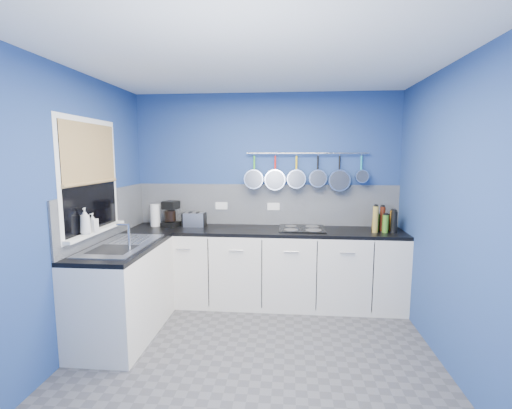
% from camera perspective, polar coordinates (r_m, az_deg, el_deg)
% --- Properties ---
extents(floor, '(3.20, 3.00, 0.02)m').
position_cam_1_polar(floor, '(3.45, -0.34, -23.02)').
color(floor, '#47474C').
rests_on(floor, ground).
extents(ceiling, '(3.20, 3.00, 0.02)m').
position_cam_1_polar(ceiling, '(3.06, -0.38, 22.02)').
color(ceiling, white).
rests_on(ceiling, ground).
extents(wall_back, '(3.20, 0.02, 2.50)m').
position_cam_1_polar(wall_back, '(4.50, 1.52, 1.28)').
color(wall_back, navy).
rests_on(wall_back, ground).
extents(wall_front, '(3.20, 0.02, 2.50)m').
position_cam_1_polar(wall_front, '(1.55, -5.90, -11.17)').
color(wall_front, navy).
rests_on(wall_front, ground).
extents(wall_left, '(0.02, 3.00, 2.50)m').
position_cam_1_polar(wall_left, '(3.55, -27.22, -1.30)').
color(wall_left, navy).
rests_on(wall_left, ground).
extents(wall_right, '(0.02, 3.00, 2.50)m').
position_cam_1_polar(wall_right, '(3.27, 28.98, -2.10)').
color(wall_right, navy).
rests_on(wall_right, ground).
extents(backsplash_back, '(3.20, 0.02, 0.50)m').
position_cam_1_polar(backsplash_back, '(4.49, 1.50, -0.02)').
color(backsplash_back, gray).
rests_on(backsplash_back, wall_back).
extents(backsplash_left, '(0.02, 1.80, 0.50)m').
position_cam_1_polar(backsplash_left, '(4.06, -22.36, -1.41)').
color(backsplash_left, gray).
rests_on(backsplash_left, wall_left).
extents(cabinet_run_back, '(3.20, 0.60, 0.86)m').
position_cam_1_polar(cabinet_run_back, '(4.37, 1.21, -9.93)').
color(cabinet_run_back, silver).
rests_on(cabinet_run_back, ground).
extents(worktop_back, '(3.20, 0.60, 0.04)m').
position_cam_1_polar(worktop_back, '(4.25, 1.23, -4.15)').
color(worktop_back, black).
rests_on(worktop_back, cabinet_run_back).
extents(cabinet_run_left, '(0.60, 1.20, 0.86)m').
position_cam_1_polar(cabinet_run_left, '(3.85, -20.01, -12.85)').
color(cabinet_run_left, silver).
rests_on(cabinet_run_left, ground).
extents(worktop_left, '(0.60, 1.20, 0.04)m').
position_cam_1_polar(worktop_left, '(3.72, -20.33, -6.34)').
color(worktop_left, black).
rests_on(worktop_left, cabinet_run_left).
extents(window_frame, '(0.01, 1.00, 1.10)m').
position_cam_1_polar(window_frame, '(3.75, -24.61, 3.91)').
color(window_frame, white).
rests_on(window_frame, wall_left).
extents(window_glass, '(0.01, 0.90, 1.00)m').
position_cam_1_polar(window_glass, '(3.75, -24.54, 3.91)').
color(window_glass, black).
rests_on(window_glass, wall_left).
extents(bamboo_blind, '(0.01, 0.90, 0.55)m').
position_cam_1_polar(bamboo_blind, '(3.74, -24.63, 7.35)').
color(bamboo_blind, tan).
rests_on(bamboo_blind, wall_left).
extents(window_sill, '(0.10, 0.98, 0.03)m').
position_cam_1_polar(window_sill, '(3.81, -23.85, -3.84)').
color(window_sill, white).
rests_on(window_sill, wall_left).
extents(sink_unit, '(0.50, 0.95, 0.01)m').
position_cam_1_polar(sink_unit, '(3.72, -20.35, -5.98)').
color(sink_unit, silver).
rests_on(sink_unit, worktop_left).
extents(mixer_tap, '(0.12, 0.08, 0.26)m').
position_cam_1_polar(mixer_tap, '(3.46, -19.33, -4.78)').
color(mixer_tap, silver).
rests_on(mixer_tap, worktop_left).
extents(socket_left, '(0.15, 0.01, 0.09)m').
position_cam_1_polar(socket_left, '(4.55, -5.44, -0.21)').
color(socket_left, white).
rests_on(socket_left, backsplash_back).
extents(socket_right, '(0.15, 0.01, 0.09)m').
position_cam_1_polar(socket_right, '(4.48, 2.76, -0.31)').
color(socket_right, white).
rests_on(socket_right, backsplash_back).
extents(pot_rail, '(1.45, 0.02, 0.02)m').
position_cam_1_polar(pot_rail, '(4.41, 8.06, 7.98)').
color(pot_rail, silver).
rests_on(pot_rail, wall_back).
extents(soap_bottle_a, '(0.11, 0.11, 0.24)m').
position_cam_1_polar(soap_bottle_a, '(3.60, -25.27, -2.37)').
color(soap_bottle_a, white).
rests_on(soap_bottle_a, window_sill).
extents(soap_bottle_b, '(0.08, 0.08, 0.17)m').
position_cam_1_polar(soap_bottle_b, '(3.71, -24.29, -2.57)').
color(soap_bottle_b, white).
rests_on(soap_bottle_b, window_sill).
extents(paper_towel, '(0.13, 0.13, 0.27)m').
position_cam_1_polar(paper_towel, '(4.57, -15.54, -1.65)').
color(paper_towel, white).
rests_on(paper_towel, worktop_back).
extents(coffee_maker, '(0.22, 0.23, 0.31)m').
position_cam_1_polar(coffee_maker, '(4.49, -13.26, -1.45)').
color(coffee_maker, black).
rests_on(coffee_maker, worktop_back).
extents(toaster, '(0.26, 0.15, 0.17)m').
position_cam_1_polar(toaster, '(4.47, -9.68, -2.34)').
color(toaster, silver).
rests_on(toaster, worktop_back).
extents(canister, '(0.11, 0.11, 0.13)m').
position_cam_1_polar(canister, '(4.45, -8.61, -2.59)').
color(canister, silver).
rests_on(canister, worktop_back).
extents(hob, '(0.53, 0.47, 0.01)m').
position_cam_1_polar(hob, '(4.28, 7.21, -3.77)').
color(hob, black).
rests_on(hob, worktop_back).
extents(pan_0, '(0.24, 0.12, 0.43)m').
position_cam_1_polar(pan_0, '(4.42, -0.28, 5.29)').
color(pan_0, silver).
rests_on(pan_0, pot_rail).
extents(pan_1, '(0.25, 0.08, 0.44)m').
position_cam_1_polar(pan_1, '(4.40, 3.03, 5.15)').
color(pan_1, silver).
rests_on(pan_1, pot_rail).
extents(pan_2, '(0.23, 0.11, 0.42)m').
position_cam_1_polar(pan_2, '(4.40, 6.35, 5.29)').
color(pan_2, silver).
rests_on(pan_2, pot_rail).
extents(pan_3, '(0.21, 0.10, 0.40)m').
position_cam_1_polar(pan_3, '(4.41, 9.67, 5.33)').
color(pan_3, silver).
rests_on(pan_3, pot_rail).
extents(pan_4, '(0.26, 0.08, 0.45)m').
position_cam_1_polar(pan_4, '(4.44, 12.95, 4.96)').
color(pan_4, silver).
rests_on(pan_4, pot_rail).
extents(pan_5, '(0.15, 0.11, 0.34)m').
position_cam_1_polar(pan_5, '(4.48, 16.20, 5.54)').
color(pan_5, silver).
rests_on(pan_5, pot_rail).
extents(condiment_0, '(0.06, 0.06, 0.17)m').
position_cam_1_polar(condiment_0, '(4.48, 19.98, -2.67)').
color(condiment_0, black).
rests_on(condiment_0, worktop_back).
extents(condiment_1, '(0.07, 0.07, 0.12)m').
position_cam_1_polar(condiment_1, '(4.48, 19.19, -2.91)').
color(condiment_1, brown).
rests_on(condiment_1, worktop_back).
extents(condiment_2, '(0.06, 0.06, 0.11)m').
position_cam_1_polar(condiment_2, '(4.45, 18.12, -2.99)').
color(condiment_2, brown).
rests_on(condiment_2, worktop_back).
extents(condiment_3, '(0.07, 0.07, 0.23)m').
position_cam_1_polar(condiment_3, '(4.41, 20.68, -2.41)').
color(condiment_3, '#8C5914').
rests_on(condiment_3, worktop_back).
extents(condiment_4, '(0.06, 0.06, 0.28)m').
position_cam_1_polar(condiment_4, '(4.36, 19.23, -2.15)').
color(condiment_4, '#4C190C').
rests_on(condiment_4, worktop_back).
extents(condiment_5, '(0.07, 0.07, 0.20)m').
position_cam_1_polar(condiment_5, '(4.36, 18.41, -2.67)').
color(condiment_5, '#265919').
rests_on(condiment_5, worktop_back).
extents(condiment_6, '(0.07, 0.07, 0.24)m').
position_cam_1_polar(condiment_6, '(4.31, 20.85, -2.60)').
color(condiment_6, black).
rests_on(condiment_6, worktop_back).
extents(condiment_7, '(0.07, 0.07, 0.20)m').
position_cam_1_polar(condiment_7, '(4.29, 19.66, -2.87)').
color(condiment_7, '#3F721E').
rests_on(condiment_7, worktop_back).
extents(condiment_8, '(0.06, 0.06, 0.29)m').
position_cam_1_polar(condiment_8, '(4.25, 18.25, -2.24)').
color(condiment_8, olive).
rests_on(condiment_8, worktop_back).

